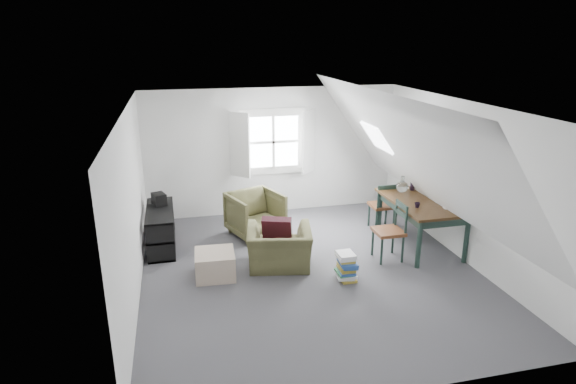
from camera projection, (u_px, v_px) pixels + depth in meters
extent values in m
plane|color=#47464B|center=(310.00, 271.00, 7.37)|extent=(5.50, 5.50, 0.00)
plane|color=white|center=(313.00, 107.00, 6.59)|extent=(5.50, 5.50, 0.00)
plane|color=silver|center=(273.00, 151.00, 9.52)|extent=(5.00, 0.00, 5.00)
plane|color=silver|center=(394.00, 284.00, 4.44)|extent=(5.00, 0.00, 5.00)
plane|color=silver|center=(132.00, 207.00, 6.43)|extent=(0.00, 5.50, 5.50)
plane|color=silver|center=(465.00, 182.00, 7.53)|extent=(0.00, 5.50, 5.50)
plane|color=white|center=(201.00, 165.00, 6.47)|extent=(3.19, 5.50, 4.48)
plane|color=white|center=(412.00, 153.00, 7.16)|extent=(3.19, 5.50, 4.48)
cube|color=white|center=(273.00, 142.00, 9.44)|extent=(1.30, 0.04, 1.30)
cube|color=white|center=(240.00, 145.00, 9.14)|extent=(0.35, 0.35, 1.25)
cube|color=white|center=(309.00, 142.00, 9.44)|extent=(0.35, 0.35, 1.25)
cube|color=white|center=(273.00, 142.00, 9.43)|extent=(1.00, 0.02, 1.00)
cube|color=white|center=(273.00, 142.00, 9.41)|extent=(1.08, 0.04, 0.05)
cube|color=white|center=(273.00, 142.00, 9.41)|extent=(0.05, 0.04, 1.08)
cube|color=white|center=(377.00, 137.00, 8.37)|extent=(0.35, 0.75, 0.47)
imported|color=#494928|center=(279.00, 266.00, 7.52)|extent=(1.12, 1.02, 0.63)
imported|color=#494928|center=(256.00, 235.00, 8.71)|extent=(1.10, 1.11, 0.79)
cube|color=#360E17|center=(277.00, 230.00, 7.49)|extent=(0.52, 0.40, 0.47)
cube|color=tan|center=(215.00, 264.00, 7.16)|extent=(0.61, 0.61, 0.39)
cube|color=#311E0D|center=(422.00, 202.00, 8.00)|extent=(0.99, 1.65, 0.04)
cube|color=#1D3029|center=(421.00, 207.00, 8.03)|extent=(0.88, 1.54, 0.13)
cylinder|color=#1D3029|center=(419.00, 244.00, 7.36)|extent=(0.08, 0.08, 0.78)
cylinder|color=#1D3029|center=(466.00, 239.00, 7.54)|extent=(0.08, 0.08, 0.78)
cylinder|color=#1D3029|center=(380.00, 212.00, 8.72)|extent=(0.08, 0.08, 0.78)
cylinder|color=#1D3029|center=(421.00, 208.00, 8.90)|extent=(0.08, 0.08, 0.78)
sphere|color=silver|center=(402.00, 187.00, 8.34)|extent=(0.21, 0.21, 0.21)
cylinder|color=silver|center=(403.00, 179.00, 8.30)|extent=(0.07, 0.07, 0.11)
cylinder|color=black|center=(413.00, 184.00, 8.49)|extent=(0.08, 0.08, 0.24)
cylinder|color=#3F2D1E|center=(414.00, 169.00, 8.41)|extent=(0.03, 0.05, 0.44)
cylinder|color=#3F2D1E|center=(414.00, 169.00, 8.42)|extent=(0.04, 0.06, 0.43)
cylinder|color=#3F2D1E|center=(414.00, 169.00, 8.40)|extent=(0.05, 0.07, 0.43)
imported|color=black|center=(417.00, 207.00, 7.66)|extent=(0.11, 0.11, 0.08)
cube|color=white|center=(448.00, 207.00, 7.62)|extent=(0.13, 0.09, 0.04)
cube|color=#5E3018|center=(382.00, 205.00, 8.86)|extent=(0.43, 0.43, 0.05)
cylinder|color=#1D3029|center=(386.00, 213.00, 9.13)|extent=(0.04, 0.04, 0.44)
cylinder|color=#1D3029|center=(394.00, 220.00, 8.81)|extent=(0.04, 0.04, 0.44)
cylinder|color=#1D3029|center=(369.00, 215.00, 9.06)|extent=(0.04, 0.04, 0.44)
cylinder|color=#1D3029|center=(376.00, 221.00, 8.74)|extent=(0.04, 0.04, 0.44)
cylinder|color=#1D3029|center=(396.00, 196.00, 8.65)|extent=(0.04, 0.04, 0.46)
cylinder|color=#1D3029|center=(378.00, 198.00, 8.58)|extent=(0.04, 0.04, 0.46)
cube|color=#1D3029|center=(388.00, 187.00, 8.56)|extent=(0.34, 0.03, 0.08)
cube|color=#1D3029|center=(387.00, 194.00, 8.60)|extent=(0.34, 0.03, 0.06)
cube|color=#5E3018|center=(388.00, 231.00, 7.63)|extent=(0.44, 0.44, 0.05)
cylinder|color=#1D3029|center=(373.00, 242.00, 7.84)|extent=(0.04, 0.04, 0.45)
cylinder|color=#1D3029|center=(393.00, 240.00, 7.92)|extent=(0.04, 0.04, 0.45)
cylinder|color=#1D3029|center=(382.00, 251.00, 7.51)|extent=(0.04, 0.04, 0.45)
cylinder|color=#1D3029|center=(403.00, 249.00, 7.58)|extent=(0.04, 0.04, 0.45)
cylinder|color=#1D3029|center=(396.00, 213.00, 7.77)|extent=(0.04, 0.04, 0.47)
cylinder|color=#1D3029|center=(406.00, 221.00, 7.44)|extent=(0.04, 0.04, 0.47)
cube|color=#1D3029|center=(402.00, 206.00, 7.55)|extent=(0.03, 0.36, 0.08)
cube|color=#1D3029|center=(401.00, 214.00, 7.59)|extent=(0.03, 0.36, 0.06)
cube|color=black|center=(162.00, 245.00, 8.22)|extent=(0.44, 1.31, 0.03)
cube|color=black|center=(161.00, 229.00, 8.13)|extent=(0.44, 1.31, 0.03)
cube|color=black|center=(159.00, 210.00, 8.02)|extent=(0.44, 1.31, 0.03)
cube|color=black|center=(160.00, 244.00, 7.53)|extent=(0.44, 0.03, 0.66)
cube|color=black|center=(161.00, 215.00, 8.72)|extent=(0.44, 0.03, 0.66)
cube|color=#264C99|center=(162.00, 248.00, 7.83)|extent=(0.20, 0.22, 0.24)
cube|color=red|center=(162.00, 236.00, 8.29)|extent=(0.20, 0.26, 0.24)
cube|color=white|center=(160.00, 226.00, 7.88)|extent=(0.20, 0.24, 0.22)
cube|color=black|center=(159.00, 200.00, 8.22)|extent=(0.27, 0.32, 0.21)
cube|color=#B29933|center=(347.00, 278.00, 7.11)|extent=(0.22, 0.29, 0.04)
cube|color=white|center=(345.00, 276.00, 7.11)|extent=(0.28, 0.32, 0.04)
cube|color=white|center=(348.00, 274.00, 7.09)|extent=(0.24, 0.31, 0.04)
cube|color=#337F4C|center=(345.00, 272.00, 7.07)|extent=(0.24, 0.29, 0.03)
cube|color=#264C99|center=(347.00, 271.00, 7.04)|extent=(0.26, 0.33, 0.03)
cube|color=#B29933|center=(346.00, 269.00, 7.06)|extent=(0.22, 0.29, 0.03)
cube|color=#B29933|center=(346.00, 266.00, 7.07)|extent=(0.26, 0.32, 0.04)
cube|color=#264C99|center=(349.00, 265.00, 7.02)|extent=(0.26, 0.33, 0.04)
cube|color=#264C99|center=(348.00, 263.00, 7.01)|extent=(0.26, 0.32, 0.03)
cube|color=#B29933|center=(346.00, 259.00, 7.04)|extent=(0.24, 0.30, 0.04)
cube|color=white|center=(345.00, 257.00, 7.02)|extent=(0.24, 0.27, 0.04)
cube|color=white|center=(346.00, 254.00, 7.01)|extent=(0.24, 0.29, 0.03)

